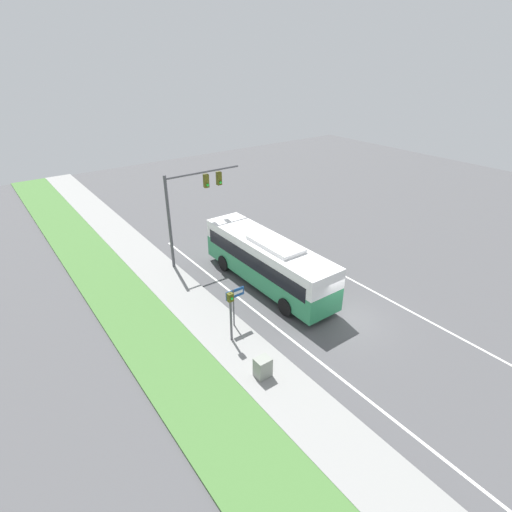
% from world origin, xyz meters
% --- Properties ---
extents(ground_plane, '(80.00, 80.00, 0.00)m').
position_xyz_m(ground_plane, '(0.00, 0.00, 0.00)').
color(ground_plane, '#4C4C4F').
extents(sidewalk, '(2.80, 80.00, 0.12)m').
position_xyz_m(sidewalk, '(-6.20, 0.00, 0.06)').
color(sidewalk, gray).
rests_on(sidewalk, ground_plane).
extents(grass_verge, '(3.60, 80.00, 0.10)m').
position_xyz_m(grass_verge, '(-9.40, 0.00, 0.05)').
color(grass_verge, '#477538').
rests_on(grass_verge, ground_plane).
extents(lane_divider_near, '(0.14, 30.00, 0.01)m').
position_xyz_m(lane_divider_near, '(-3.60, 0.00, 0.00)').
color(lane_divider_near, silver).
rests_on(lane_divider_near, ground_plane).
extents(lane_divider_far, '(0.14, 30.00, 0.01)m').
position_xyz_m(lane_divider_far, '(3.60, 0.00, 0.00)').
color(lane_divider_far, silver).
rests_on(lane_divider_far, ground_plane).
extents(bus, '(2.65, 10.49, 3.31)m').
position_xyz_m(bus, '(-1.25, 5.48, 1.83)').
color(bus, '#2D8956').
rests_on(bus, ground_plane).
extents(signal_gantry, '(5.57, 0.41, 6.53)m').
position_xyz_m(signal_gantry, '(-3.42, 11.09, 4.62)').
color(signal_gantry, '#4C4C51').
rests_on(signal_gantry, ground_plane).
extents(pedestrian_signal, '(0.28, 0.34, 2.92)m').
position_xyz_m(pedestrian_signal, '(-6.18, 2.09, 2.00)').
color(pedestrian_signal, '#4C4C51').
rests_on(pedestrian_signal, ground_plane).
extents(street_sign, '(1.13, 0.08, 2.42)m').
position_xyz_m(street_sign, '(-5.35, 3.02, 1.70)').
color(street_sign, '#4C4C51').
rests_on(street_sign, ground_plane).
extents(utility_cabinet, '(0.71, 0.59, 0.98)m').
position_xyz_m(utility_cabinet, '(-6.45, -0.91, 0.61)').
color(utility_cabinet, gray).
rests_on(utility_cabinet, sidewalk).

